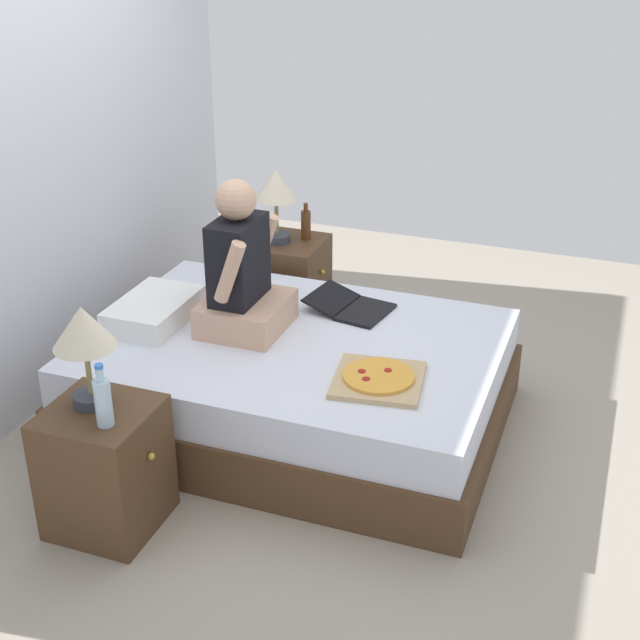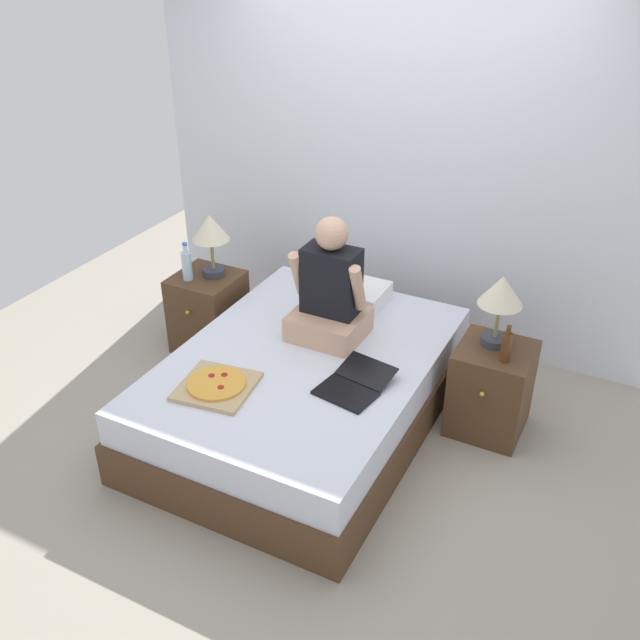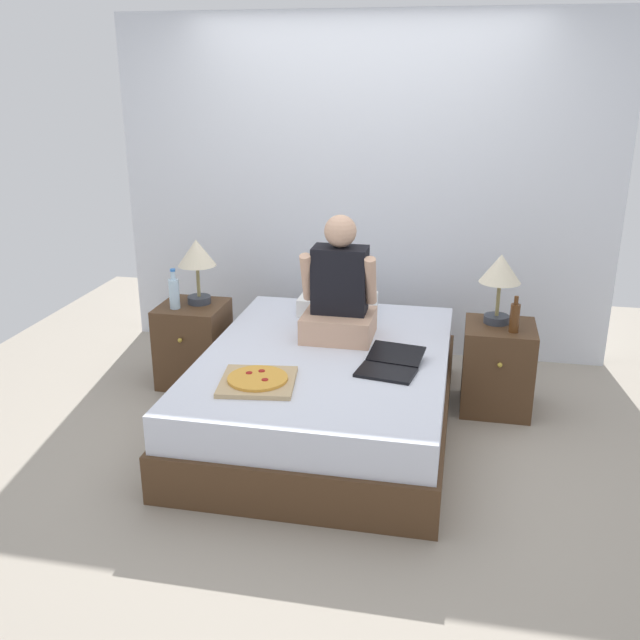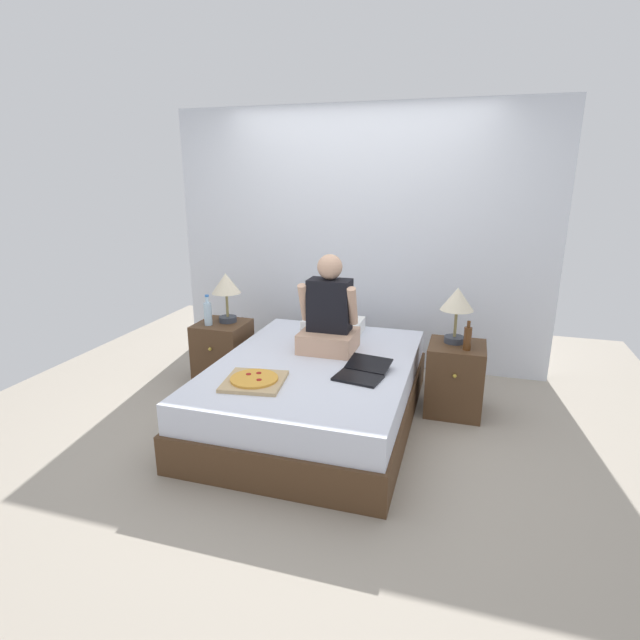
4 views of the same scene
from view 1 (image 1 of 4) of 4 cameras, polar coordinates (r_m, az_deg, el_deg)
name	(u,v)px [view 1 (image 1 of 4)]	position (r m, az deg, el deg)	size (l,w,h in m)	color
ground_plane	(296,421)	(4.69, -1.55, -6.49)	(5.71, 5.71, 0.00)	#9E9384
wall_back	(39,163)	(4.83, -17.55, 9.57)	(3.71, 0.12, 2.50)	silver
bed	(295,381)	(4.57, -1.58, -3.95)	(1.49, 2.07, 0.49)	#4C331E
nightstand_left	(105,468)	(3.97, -13.58, -9.17)	(0.44, 0.47, 0.57)	#4C331E
lamp_on_left_nightstand	(84,334)	(3.71, -14.88, -0.89)	(0.26, 0.26, 0.45)	#333842
water_bottle	(103,401)	(3.65, -13.71, -5.05)	(0.07, 0.07, 0.28)	silver
nightstand_right	(287,284)	(5.56, -2.10, 2.33)	(0.44, 0.47, 0.57)	#4C331E
lamp_on_right_nightstand	(276,190)	(5.34, -2.84, 8.31)	(0.26, 0.26, 0.45)	#333842
beer_bottle	(306,224)	(5.44, -0.91, 6.14)	(0.06, 0.06, 0.23)	#512D14
pillow	(154,310)	(4.68, -10.57, 0.62)	(0.52, 0.34, 0.12)	white
person_seated	(242,275)	(4.46, -5.03, 2.86)	(0.47, 0.40, 0.78)	tan
laptop	(354,307)	(4.73, 2.18, 0.81)	(0.38, 0.46, 0.07)	black
pizza_box	(378,379)	(4.06, 3.76, -3.77)	(0.45, 0.45, 0.04)	tan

